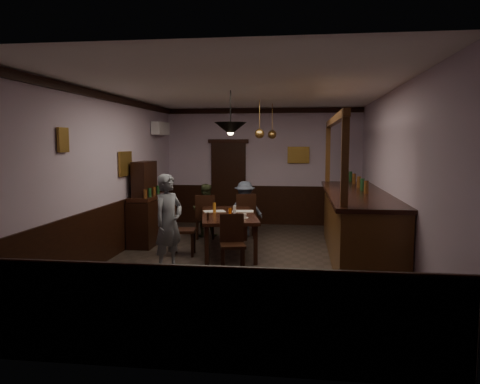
% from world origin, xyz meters
% --- Properties ---
extents(room, '(5.01, 8.01, 3.01)m').
position_xyz_m(room, '(0.00, 0.00, 1.50)').
color(room, '#2D2621').
rests_on(room, ground).
extents(dining_table, '(1.43, 2.36, 0.75)m').
position_xyz_m(dining_table, '(-0.40, 0.78, 0.69)').
color(dining_table, black).
rests_on(dining_table, ground).
extents(chair_far_left, '(0.50, 0.50, 0.98)m').
position_xyz_m(chair_far_left, '(-1.11, 1.93, 0.54)').
color(chair_far_left, black).
rests_on(chair_far_left, ground).
extents(chair_far_right, '(0.51, 0.51, 1.00)m').
position_xyz_m(chair_far_right, '(-0.23, 2.11, 0.55)').
color(chair_far_right, black).
rests_on(chair_far_right, ground).
extents(chair_near, '(0.48, 0.48, 0.93)m').
position_xyz_m(chair_near, '(-0.14, -0.52, 0.51)').
color(chair_near, black).
rests_on(chair_near, ground).
extents(chair_side, '(0.48, 0.48, 1.00)m').
position_xyz_m(chair_side, '(-1.28, 0.40, 0.55)').
color(chair_side, black).
rests_on(chair_side, ground).
extents(person_standing, '(0.62, 0.70, 1.60)m').
position_xyz_m(person_standing, '(-1.18, -0.66, 0.80)').
color(person_standing, slate).
rests_on(person_standing, ground).
extents(person_seated_left, '(0.60, 0.47, 1.19)m').
position_xyz_m(person_seated_left, '(-1.16, 2.21, 0.60)').
color(person_seated_left, '#404B2D').
rests_on(person_seated_left, ground).
extents(person_seated_right, '(0.88, 0.61, 1.25)m').
position_xyz_m(person_seated_right, '(-0.28, 2.39, 0.62)').
color(person_seated_right, slate).
rests_on(person_seated_right, ground).
extents(newspaper_left, '(0.50, 0.42, 0.01)m').
position_xyz_m(newspaper_left, '(-0.72, 1.02, 0.75)').
color(newspaper_left, silver).
rests_on(newspaper_left, dining_table).
extents(newspaper_right, '(0.45, 0.34, 0.01)m').
position_xyz_m(newspaper_right, '(-0.16, 1.10, 0.75)').
color(newspaper_right, silver).
rests_on(newspaper_right, dining_table).
extents(napkin, '(0.18, 0.18, 0.00)m').
position_xyz_m(napkin, '(-0.36, 0.49, 0.75)').
color(napkin, '#DDC451').
rests_on(napkin, dining_table).
extents(saucer, '(0.15, 0.15, 0.01)m').
position_xyz_m(saucer, '(-0.03, 0.28, 0.76)').
color(saucer, white).
rests_on(saucer, dining_table).
extents(coffee_cup, '(0.09, 0.09, 0.07)m').
position_xyz_m(coffee_cup, '(-0.02, 0.25, 0.80)').
color(coffee_cup, white).
rests_on(coffee_cup, saucer).
extents(pastry_plate, '(0.22, 0.22, 0.01)m').
position_xyz_m(pastry_plate, '(-0.31, 0.23, 0.76)').
color(pastry_plate, white).
rests_on(pastry_plate, dining_table).
extents(pastry_ring_a, '(0.13, 0.13, 0.04)m').
position_xyz_m(pastry_ring_a, '(-0.40, 0.23, 0.79)').
color(pastry_ring_a, '#C68C47').
rests_on(pastry_ring_a, pastry_plate).
extents(pastry_ring_b, '(0.13, 0.13, 0.04)m').
position_xyz_m(pastry_ring_b, '(-0.33, 0.26, 0.79)').
color(pastry_ring_b, '#C68C47').
rests_on(pastry_ring_b, pastry_plate).
extents(soda_can, '(0.07, 0.07, 0.12)m').
position_xyz_m(soda_can, '(-0.35, 0.67, 0.81)').
color(soda_can, '#DD5E12').
rests_on(soda_can, dining_table).
extents(beer_glass, '(0.06, 0.06, 0.20)m').
position_xyz_m(beer_glass, '(-0.69, 0.82, 0.85)').
color(beer_glass, '#BF721E').
rests_on(beer_glass, dining_table).
extents(water_glass, '(0.06, 0.06, 0.15)m').
position_xyz_m(water_glass, '(-0.29, 0.85, 0.82)').
color(water_glass, silver).
rests_on(water_glass, dining_table).
extents(pepper_mill, '(0.04, 0.04, 0.14)m').
position_xyz_m(pepper_mill, '(-0.64, -0.05, 0.82)').
color(pepper_mill, black).
rests_on(pepper_mill, dining_table).
extents(sideboard, '(0.47, 1.31, 1.73)m').
position_xyz_m(sideboard, '(-2.21, 1.30, 0.69)').
color(sideboard, black).
rests_on(sideboard, ground).
extents(bar_counter, '(1.07, 4.60, 2.57)m').
position_xyz_m(bar_counter, '(1.99, 0.55, 0.65)').
color(bar_counter, '#462612').
rests_on(bar_counter, ground).
extents(door_back, '(0.90, 0.06, 2.10)m').
position_xyz_m(door_back, '(-0.90, 3.95, 1.05)').
color(door_back, black).
rests_on(door_back, ground).
extents(ac_unit, '(0.20, 0.85, 0.30)m').
position_xyz_m(ac_unit, '(-2.38, 2.90, 2.45)').
color(ac_unit, white).
rests_on(ac_unit, ground).
extents(picture_left_small, '(0.04, 0.28, 0.36)m').
position_xyz_m(picture_left_small, '(-2.46, -1.60, 2.15)').
color(picture_left_small, olive).
rests_on(picture_left_small, ground).
extents(picture_left_large, '(0.04, 0.62, 0.48)m').
position_xyz_m(picture_left_large, '(-2.46, 0.80, 1.70)').
color(picture_left_large, olive).
rests_on(picture_left_large, ground).
extents(picture_back, '(0.55, 0.04, 0.42)m').
position_xyz_m(picture_back, '(0.90, 3.96, 1.80)').
color(picture_back, olive).
rests_on(picture_back, ground).
extents(pendant_iron, '(0.56, 0.56, 0.76)m').
position_xyz_m(pendant_iron, '(-0.24, -0.00, 2.35)').
color(pendant_iron, black).
rests_on(pendant_iron, ground).
extents(pendant_brass_mid, '(0.20, 0.20, 0.81)m').
position_xyz_m(pendant_brass_mid, '(0.10, 1.80, 2.30)').
color(pendant_brass_mid, '#BF8C3F').
rests_on(pendant_brass_mid, ground).
extents(pendant_brass_far, '(0.20, 0.20, 0.81)m').
position_xyz_m(pendant_brass_far, '(0.30, 2.82, 2.30)').
color(pendant_brass_far, '#BF8C3F').
rests_on(pendant_brass_far, ground).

